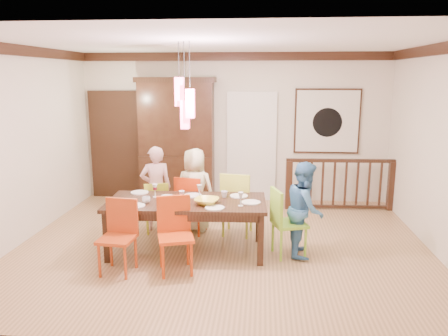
# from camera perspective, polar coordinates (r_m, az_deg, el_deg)

# --- Properties ---
(floor) EXTENTS (6.00, 6.00, 0.00)m
(floor) POSITION_cam_1_polar(r_m,az_deg,el_deg) (6.59, -0.20, -9.96)
(floor) COLOR olive
(floor) RESTS_ON ground
(ceiling) EXTENTS (6.00, 6.00, 0.00)m
(ceiling) POSITION_cam_1_polar(r_m,az_deg,el_deg) (6.13, -0.22, 16.08)
(ceiling) COLOR white
(ceiling) RESTS_ON wall_back
(wall_back) EXTENTS (6.00, 0.00, 6.00)m
(wall_back) POSITION_cam_1_polar(r_m,az_deg,el_deg) (8.66, 1.33, 5.27)
(wall_back) COLOR beige
(wall_back) RESTS_ON floor
(wall_left) EXTENTS (0.00, 5.00, 5.00)m
(wall_left) POSITION_cam_1_polar(r_m,az_deg,el_deg) (7.13, -25.02, 2.69)
(wall_left) COLOR beige
(wall_left) RESTS_ON floor
(wall_right) EXTENTS (0.00, 5.00, 5.00)m
(wall_right) POSITION_cam_1_polar(r_m,az_deg,el_deg) (6.63, 26.58, 1.93)
(wall_right) COLOR beige
(wall_right) RESTS_ON floor
(crown_molding) EXTENTS (6.00, 5.00, 0.16)m
(crown_molding) POSITION_cam_1_polar(r_m,az_deg,el_deg) (6.12, -0.22, 15.34)
(crown_molding) COLOR black
(crown_molding) RESTS_ON wall_back
(panel_door) EXTENTS (1.04, 0.07, 2.24)m
(panel_door) POSITION_cam_1_polar(r_m,az_deg,el_deg) (9.15, -13.90, 2.75)
(panel_door) COLOR black
(panel_door) RESTS_ON wall_back
(white_doorway) EXTENTS (0.97, 0.05, 2.22)m
(white_doorway) POSITION_cam_1_polar(r_m,az_deg,el_deg) (8.67, 3.61, 2.58)
(white_doorway) COLOR silver
(white_doorway) RESTS_ON wall_back
(painting) EXTENTS (1.25, 0.06, 1.25)m
(painting) POSITION_cam_1_polar(r_m,az_deg,el_deg) (8.68, 13.32, 5.96)
(painting) COLOR black
(painting) RESTS_ON wall_back
(pendant_cluster) EXTENTS (0.27, 0.21, 1.14)m
(pendant_cluster) POSITION_cam_1_polar(r_m,az_deg,el_deg) (5.90, -5.14, 8.48)
(pendant_cluster) COLOR #F3496C
(pendant_cluster) RESTS_ON ceiling
(dining_table) EXTENTS (2.25, 1.10, 0.75)m
(dining_table) POSITION_cam_1_polar(r_m,az_deg,el_deg) (6.16, -4.89, -4.98)
(dining_table) COLOR black
(dining_table) RESTS_ON floor
(chair_far_left) EXTENTS (0.47, 0.47, 0.83)m
(chair_far_left) POSITION_cam_1_polar(r_m,az_deg,el_deg) (7.07, -8.85, -4.50)
(chair_far_left) COLOR gold
(chair_far_left) RESTS_ON floor
(chair_far_mid) EXTENTS (0.49, 0.49, 0.94)m
(chair_far_mid) POSITION_cam_1_polar(r_m,az_deg,el_deg) (6.93, -4.24, -4.19)
(chair_far_mid) COLOR #C0300A
(chair_far_mid) RESTS_ON floor
(chair_far_right) EXTENTS (0.52, 0.52, 1.01)m
(chair_far_right) POSITION_cam_1_polar(r_m,az_deg,el_deg) (6.83, 1.78, -4.01)
(chair_far_right) COLOR #BACB3D
(chair_far_right) RESTS_ON floor
(chair_near_left) EXTENTS (0.46, 0.46, 0.93)m
(chair_near_left) POSITION_cam_1_polar(r_m,az_deg,el_deg) (5.68, -13.84, -8.22)
(chair_near_left) COLOR #A53912
(chair_near_left) RESTS_ON floor
(chair_near_mid) EXTENTS (0.54, 0.54, 0.96)m
(chair_near_mid) POSITION_cam_1_polar(r_m,az_deg,el_deg) (5.57, -6.36, -8.18)
(chair_near_mid) COLOR #B93A0D
(chair_near_mid) RESTS_ON floor
(chair_end_right) EXTENTS (0.54, 0.54, 0.95)m
(chair_end_right) POSITION_cam_1_polar(r_m,az_deg,el_deg) (6.10, 8.55, -6.44)
(chair_end_right) COLOR #81C42E
(chair_end_right) RESTS_ON floor
(china_hutch) EXTENTS (1.54, 0.46, 2.43)m
(china_hutch) POSITION_cam_1_polar(r_m,az_deg,el_deg) (8.64, -6.18, 3.64)
(china_hutch) COLOR black
(china_hutch) RESTS_ON floor
(balustrade) EXTENTS (2.02, 0.16, 0.96)m
(balustrade) POSITION_cam_1_polar(r_m,az_deg,el_deg) (8.40, 14.89, -1.95)
(balustrade) COLOR black
(balustrade) RESTS_ON floor
(person_far_left) EXTENTS (0.58, 0.48, 1.37)m
(person_far_left) POSITION_cam_1_polar(r_m,az_deg,el_deg) (7.12, -8.86, -2.62)
(person_far_left) COLOR beige
(person_far_left) RESTS_ON floor
(person_far_mid) EXTENTS (0.73, 0.55, 1.34)m
(person_far_mid) POSITION_cam_1_polar(r_m,az_deg,el_deg) (7.00, -3.86, -2.87)
(person_far_mid) COLOR beige
(person_far_mid) RESTS_ON floor
(person_end_right) EXTENTS (0.55, 0.68, 1.32)m
(person_end_right) POSITION_cam_1_polar(r_m,az_deg,el_deg) (6.15, 10.54, -5.26)
(person_end_right) COLOR #417CB7
(person_end_right) RESTS_ON floor
(serving_bowl) EXTENTS (0.37, 0.37, 0.08)m
(serving_bowl) POSITION_cam_1_polar(r_m,az_deg,el_deg) (5.94, -2.29, -4.36)
(serving_bowl) COLOR gold
(serving_bowl) RESTS_ON dining_table
(small_bowl) EXTENTS (0.24, 0.24, 0.06)m
(small_bowl) POSITION_cam_1_polar(r_m,az_deg,el_deg) (6.20, -7.44, -3.87)
(small_bowl) COLOR white
(small_bowl) RESTS_ON dining_table
(cup_left) EXTENTS (0.12, 0.12, 0.09)m
(cup_left) POSITION_cam_1_polar(r_m,az_deg,el_deg) (6.08, -10.12, -4.13)
(cup_left) COLOR silver
(cup_left) RESTS_ON dining_table
(cup_right) EXTENTS (0.11, 0.11, 0.09)m
(cup_right) POSITION_cam_1_polar(r_m,az_deg,el_deg) (6.27, 0.04, -3.44)
(cup_right) COLOR silver
(cup_right) RESTS_ON dining_table
(plate_far_left) EXTENTS (0.26, 0.26, 0.01)m
(plate_far_left) POSITION_cam_1_polar(r_m,az_deg,el_deg) (6.63, -10.97, -3.15)
(plate_far_left) COLOR white
(plate_far_left) RESTS_ON dining_table
(plate_far_mid) EXTENTS (0.26, 0.26, 0.01)m
(plate_far_mid) POSITION_cam_1_polar(r_m,az_deg,el_deg) (6.36, -4.11, -3.58)
(plate_far_mid) COLOR white
(plate_far_mid) RESTS_ON dining_table
(plate_far_right) EXTENTS (0.26, 0.26, 0.01)m
(plate_far_right) POSITION_cam_1_polar(r_m,az_deg,el_deg) (6.32, 1.96, -3.66)
(plate_far_right) COLOR white
(plate_far_right) RESTS_ON dining_table
(plate_near_left) EXTENTS (0.26, 0.26, 0.01)m
(plate_near_left) POSITION_cam_1_polar(r_m,az_deg,el_deg) (5.97, -11.49, -4.84)
(plate_near_left) COLOR white
(plate_near_left) RESTS_ON dining_table
(plate_near_mid) EXTENTS (0.26, 0.26, 0.01)m
(plate_near_mid) POSITION_cam_1_polar(r_m,az_deg,el_deg) (5.76, -1.23, -5.21)
(plate_near_mid) COLOR white
(plate_near_mid) RESTS_ON dining_table
(plate_end_right) EXTENTS (0.26, 0.26, 0.01)m
(plate_end_right) POSITION_cam_1_polar(r_m,az_deg,el_deg) (6.02, 3.54, -4.50)
(plate_end_right) COLOR white
(plate_end_right) RESTS_ON dining_table
(wine_glass_a) EXTENTS (0.08, 0.08, 0.19)m
(wine_glass_a) POSITION_cam_1_polar(r_m,az_deg,el_deg) (6.35, -9.00, -2.92)
(wine_glass_a) COLOR #590C19
(wine_glass_a) RESTS_ON dining_table
(wine_glass_b) EXTENTS (0.08, 0.08, 0.19)m
(wine_glass_b) POSITION_cam_1_polar(r_m,az_deg,el_deg) (6.24, -3.24, -3.06)
(wine_glass_b) COLOR silver
(wine_glass_b) RESTS_ON dining_table
(wine_glass_c) EXTENTS (0.08, 0.08, 0.19)m
(wine_glass_c) POSITION_cam_1_polar(r_m,az_deg,el_deg) (5.93, -5.53, -3.90)
(wine_glass_c) COLOR #590C19
(wine_glass_c) RESTS_ON dining_table
(wine_glass_d) EXTENTS (0.08, 0.08, 0.19)m
(wine_glass_d) POSITION_cam_1_polar(r_m,az_deg,el_deg) (5.85, 2.20, -4.07)
(wine_glass_d) COLOR silver
(wine_glass_d) RESTS_ON dining_table
(napkin) EXTENTS (0.18, 0.14, 0.01)m
(napkin) POSITION_cam_1_polar(r_m,az_deg,el_deg) (5.79, -5.46, -5.18)
(napkin) COLOR #D83359
(napkin) RESTS_ON dining_table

